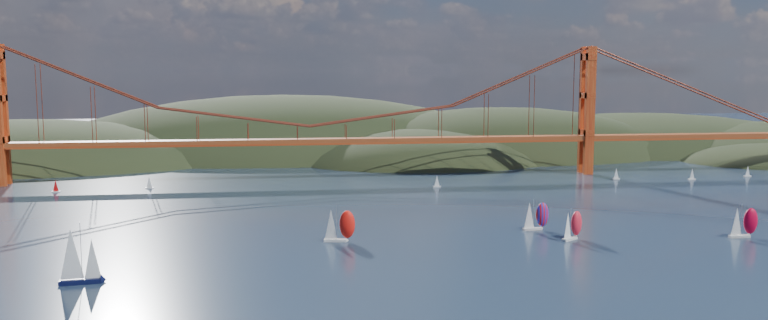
{
  "coord_description": "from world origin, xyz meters",
  "views": [
    {
      "loc": [
        -13.15,
        -128.64,
        44.76
      ],
      "look_at": [
        18.15,
        90.0,
        18.29
      ],
      "focal_mm": 35.0,
      "sensor_mm": 36.0,
      "label": 1
    }
  ],
  "objects_px": {
    "racer_2": "(743,222)",
    "racer_1": "(572,225)",
    "sloop_navy": "(78,257)",
    "racer_rwb": "(536,215)",
    "racer_0": "(339,225)"
  },
  "relations": [
    {
      "from": "racer_rwb",
      "to": "racer_0",
      "type": "bearing_deg",
      "value": -178.99
    },
    {
      "from": "racer_2",
      "to": "racer_rwb",
      "type": "xyz_separation_m",
      "value": [
        -52.17,
        17.08,
        -0.12
      ]
    },
    {
      "from": "sloop_navy",
      "to": "racer_rwb",
      "type": "xyz_separation_m",
      "value": [
        113.79,
        37.93,
        -1.67
      ]
    },
    {
      "from": "sloop_navy",
      "to": "racer_rwb",
      "type": "distance_m",
      "value": 119.96
    },
    {
      "from": "sloop_navy",
      "to": "racer_2",
      "type": "relative_size",
      "value": 1.46
    },
    {
      "from": "racer_0",
      "to": "racer_1",
      "type": "xyz_separation_m",
      "value": [
        61.6,
        -6.42,
        -0.45
      ]
    },
    {
      "from": "racer_2",
      "to": "racer_1",
      "type": "bearing_deg",
      "value": 174.41
    },
    {
      "from": "racer_0",
      "to": "racer_2",
      "type": "relative_size",
      "value": 1.04
    },
    {
      "from": "sloop_navy",
      "to": "racer_2",
      "type": "xyz_separation_m",
      "value": [
        165.97,
        20.85,
        -1.55
      ]
    },
    {
      "from": "racer_0",
      "to": "racer_1",
      "type": "height_order",
      "value": "racer_0"
    },
    {
      "from": "sloop_navy",
      "to": "racer_0",
      "type": "distance_m",
      "value": 65.59
    },
    {
      "from": "sloop_navy",
      "to": "racer_1",
      "type": "height_order",
      "value": "sloop_navy"
    },
    {
      "from": "racer_1",
      "to": "racer_2",
      "type": "height_order",
      "value": "racer_2"
    },
    {
      "from": "sloop_navy",
      "to": "racer_1",
      "type": "relative_size",
      "value": 1.55
    },
    {
      "from": "sloop_navy",
      "to": "racer_2",
      "type": "height_order",
      "value": "sloop_navy"
    }
  ]
}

